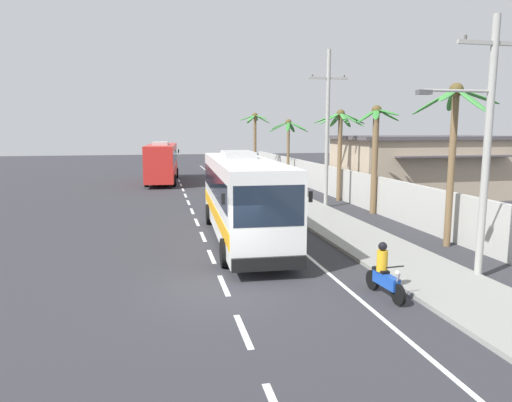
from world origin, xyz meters
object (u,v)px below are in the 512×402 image
at_px(motorcycle_trailing, 256,197).
at_px(palm_third, 454,130).
at_px(utility_pole_mid, 327,127).
at_px(palm_fourth, 289,135).
at_px(palm_nearest, 255,131).
at_px(palm_farthest, 376,142).
at_px(pedestrian_near_kerb, 278,179).
at_px(motorcycle_beside_bus, 384,275).
at_px(utility_pole_nearest, 485,140).
at_px(coach_bus_foreground, 242,195).
at_px(roadside_building, 422,166).
at_px(coach_bus_far_lane, 162,161).
at_px(palm_second, 340,134).

distance_m(motorcycle_trailing, palm_third, 13.58).
distance_m(utility_pole_mid, palm_fourth, 13.74).
height_order(palm_nearest, palm_farthest, palm_nearest).
distance_m(pedestrian_near_kerb, palm_third, 18.72).
height_order(motorcycle_beside_bus, utility_pole_nearest, utility_pole_nearest).
bearing_deg(palm_third, utility_pole_mid, 98.01).
relative_size(motorcycle_trailing, palm_farthest, 0.32).
relative_size(coach_bus_foreground, pedestrian_near_kerb, 7.02).
relative_size(motorcycle_trailing, roadside_building, 0.16).
bearing_deg(utility_pole_mid, palm_fourth, 84.22).
distance_m(coach_bus_far_lane, palm_fourth, 11.87).
height_order(coach_bus_foreground, palm_fourth, palm_fourth).
xyz_separation_m(palm_second, palm_third, (-0.34, -12.94, 0.27)).
bearing_deg(palm_third, palm_fourth, 90.25).
distance_m(motorcycle_beside_bus, palm_third, 8.44).
bearing_deg(coach_bus_foreground, palm_fourth, 69.11).
distance_m(coach_bus_foreground, palm_farthest, 10.05).
bearing_deg(palm_third, palm_second, 88.50).
bearing_deg(motorcycle_beside_bus, palm_third, 42.48).
distance_m(motorcycle_beside_bus, roadside_building, 22.77).
bearing_deg(motorcycle_trailing, palm_third, -63.47).
distance_m(motorcycle_beside_bus, palm_farthest, 14.46).
bearing_deg(palm_second, palm_nearest, 99.34).
xyz_separation_m(coach_bus_foreground, coach_bus_far_lane, (-3.25, 23.76, -0.04)).
bearing_deg(palm_nearest, palm_fourth, -64.74).
height_order(pedestrian_near_kerb, roadside_building, roadside_building).
distance_m(palm_second, roadside_building, 7.30).
xyz_separation_m(coach_bus_far_lane, palm_fourth, (11.32, -2.61, 2.41)).
height_order(palm_nearest, palm_second, palm_nearest).
bearing_deg(utility_pole_nearest, palm_second, 83.34).
bearing_deg(palm_nearest, motorcycle_beside_bus, -95.30).
distance_m(pedestrian_near_kerb, palm_farthest, 11.22).
relative_size(utility_pole_nearest, palm_nearest, 1.28).
xyz_separation_m(utility_pole_mid, palm_second, (1.82, 2.38, -0.48)).
xyz_separation_m(palm_second, roadside_building, (6.85, 1.01, -2.33)).
relative_size(pedestrian_near_kerb, palm_nearest, 0.27).
bearing_deg(palm_second, utility_pole_nearest, -96.66).
relative_size(utility_pole_nearest, palm_farthest, 1.34).
xyz_separation_m(motorcycle_beside_bus, utility_pole_nearest, (3.77, 0.96, 3.86)).
distance_m(utility_pole_nearest, palm_fourth, 28.25).
bearing_deg(coach_bus_foreground, pedestrian_near_kerb, 69.71).
height_order(utility_pole_nearest, utility_pole_mid, utility_pole_mid).
xyz_separation_m(pedestrian_near_kerb, palm_third, (2.60, -18.16, 3.77)).
bearing_deg(palm_third, utility_pole_nearest, -112.34).
height_order(palm_second, palm_fourth, palm_second).
relative_size(palm_third, roadside_building, 0.54).
distance_m(coach_bus_far_lane, palm_third, 29.31).
relative_size(motorcycle_beside_bus, palm_second, 0.32).
bearing_deg(pedestrian_near_kerb, coach_bus_foreground, 67.04).
height_order(palm_fourth, roadside_building, palm_fourth).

